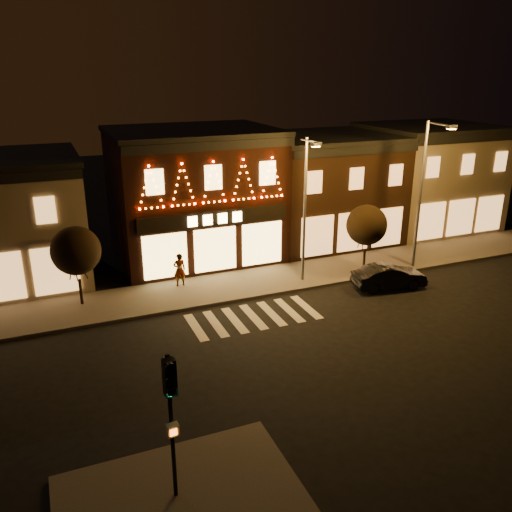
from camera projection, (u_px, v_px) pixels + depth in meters
ground at (288, 354)px, 23.25m from camera, size 120.00×120.00×0.00m
sidewalk_far at (259, 282)px, 30.90m from camera, size 44.00×4.00×0.15m
building_pulp at (194, 194)px, 34.00m from camera, size 10.20×8.34×8.30m
building_right_a at (324, 188)px, 37.56m from camera, size 9.20×8.28×7.50m
building_right_b at (427, 176)px, 40.75m from camera, size 9.20×8.28×7.80m
traffic_signal_near at (171, 402)px, 14.22m from camera, size 0.34×0.48×4.64m
streetlamp_mid at (306, 200)px, 29.19m from camera, size 0.69×1.88×8.19m
streetlamp_right at (425, 185)px, 31.24m from camera, size 0.58×2.02×8.83m
tree_left at (76, 251)px, 26.88m from camera, size 2.51×2.51×4.20m
tree_right at (367, 225)px, 31.56m from camera, size 2.43×2.43×4.06m
dark_sedan at (389, 277)px, 30.01m from camera, size 4.33×2.04×1.37m
pedestrian at (179, 270)px, 29.85m from camera, size 0.71×0.47×1.92m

